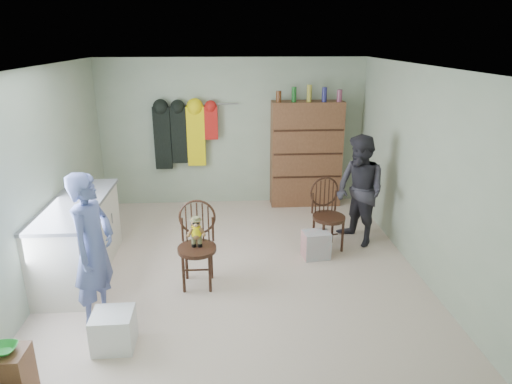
{
  "coord_description": "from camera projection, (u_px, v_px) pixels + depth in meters",
  "views": [
    {
      "loc": [
        -0.11,
        -5.25,
        2.82
      ],
      "look_at": [
        0.25,
        0.2,
        0.95
      ],
      "focal_mm": 32.0,
      "sensor_mm": 36.0,
      "label": 1
    }
  ],
  "objects": [
    {
      "name": "plastic_tub",
      "position": [
        114.0,
        330.0,
        4.32
      ],
      "size": [
        0.39,
        0.37,
        0.36
      ],
      "primitive_type": "cube",
      "rotation": [
        0.0,
        0.0,
        0.02
      ],
      "color": "white",
      "rests_on": "ground"
    },
    {
      "name": "ground_plane",
      "position": [
        238.0,
        267.0,
        5.87
      ],
      "size": [
        5.0,
        5.0,
        0.0
      ],
      "primitive_type": "plane",
      "color": "beige",
      "rests_on": "ground"
    },
    {
      "name": "dresser",
      "position": [
        306.0,
        154.0,
        7.82
      ],
      "size": [
        1.2,
        0.39,
        2.08
      ],
      "color": "brown",
      "rests_on": "ground"
    },
    {
      "name": "counter",
      "position": [
        79.0,
        238.0,
        5.6
      ],
      "size": [
        0.64,
        1.86,
        0.94
      ],
      "color": "silver",
      "rests_on": "ground"
    },
    {
      "name": "chair_front",
      "position": [
        197.0,
        239.0,
        5.31
      ],
      "size": [
        0.47,
        0.47,
        1.02
      ],
      "rotation": [
        0.0,
        0.0,
        -0.03
      ],
      "color": "#391F14",
      "rests_on": "ground"
    },
    {
      "name": "striped_bag",
      "position": [
        316.0,
        245.0,
        6.08
      ],
      "size": [
        0.38,
        0.31,
        0.36
      ],
      "primitive_type": "cube",
      "rotation": [
        0.0,
        0.0,
        0.12
      ],
      "color": "#E57872",
      "rests_on": "ground"
    },
    {
      "name": "stool",
      "position": [
        9.0,
        377.0,
        3.65
      ],
      "size": [
        0.33,
        0.28,
        0.47
      ],
      "primitive_type": "cube",
      "color": "brown",
      "rests_on": "ground"
    },
    {
      "name": "person_left",
      "position": [
        93.0,
        250.0,
        4.53
      ],
      "size": [
        0.52,
        0.66,
        1.61
      ],
      "primitive_type": "imported",
      "rotation": [
        0.0,
        0.0,
        1.32
      ],
      "color": "#5764A0",
      "rests_on": "ground"
    },
    {
      "name": "coat_rack",
      "position": [
        184.0,
        135.0,
        7.66
      ],
      "size": [
        1.42,
        0.12,
        1.09
      ],
      "color": "#99999E",
      "rests_on": "ground"
    },
    {
      "name": "bowl",
      "position": [
        3.0,
        349.0,
        3.56
      ],
      "size": [
        0.21,
        0.21,
        0.05
      ],
      "primitive_type": "imported",
      "color": "green",
      "rests_on": "stool"
    },
    {
      "name": "person_right",
      "position": [
        360.0,
        191.0,
        6.34
      ],
      "size": [
        0.86,
        0.94,
        1.56
      ],
      "primitive_type": "imported",
      "rotation": [
        0.0,
        0.0,
        -1.13
      ],
      "color": "#2D2B33",
      "rests_on": "ground"
    },
    {
      "name": "room_walls",
      "position": [
        235.0,
        138.0,
        5.86
      ],
      "size": [
        5.0,
        5.0,
        5.0
      ],
      "color": "#A8B597",
      "rests_on": "ground"
    },
    {
      "name": "chair_far",
      "position": [
        327.0,
        211.0,
        6.28
      ],
      "size": [
        0.54,
        0.54,
        1.0
      ],
      "rotation": [
        0.0,
        0.0,
        0.24
      ],
      "color": "#391F14",
      "rests_on": "ground"
    }
  ]
}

